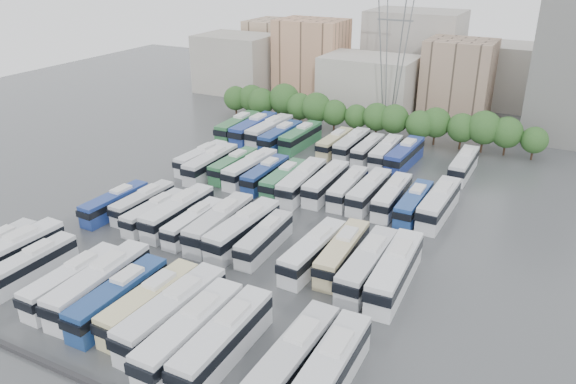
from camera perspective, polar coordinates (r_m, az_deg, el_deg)
The scene contains 53 objects.
ground at distance 75.82m, azimuth -3.35°, elevation -3.01°, with size 220.00×220.00×0.00m, color #424447.
parapet at distance 54.77m, azimuth -21.99°, elevation -16.48°, with size 56.00×0.50×0.50m, color #2D2D30.
tree_line at distance 110.53m, azimuth 7.36°, elevation 7.91°, with size 64.87×7.68×8.18m.
city_buildings at distance 139.07m, azimuth 9.39°, elevation 12.58°, with size 102.00×35.00×20.00m.
apartment_tower at distance 117.80m, azimuth 27.01°, elevation 10.92°, with size 14.00×14.00×26.00m, color silver.
electricity_pylon at distance 113.92m, azimuth 10.74°, elevation 15.57°, with size 9.00×6.91×33.83m.
bus_r0_s1 at distance 71.37m, azimuth -26.32°, elevation -5.65°, with size 3.39×13.21×4.11m.
bus_r0_s2 at distance 68.61m, azimuth -24.71°, elevation -6.77°, with size 2.68×11.47×3.59m.
bus_r0_s4 at distance 63.80m, azimuth -21.05°, elevation -8.39°, with size 2.64×11.99×3.76m.
bus_r0_s5 at distance 61.88m, azimuth -18.60°, elevation -8.82°, with size 3.57×13.54×4.21m.
bus_r0_s6 at distance 59.42m, azimuth -16.82°, elevation -10.19°, with size 2.83×12.50×3.91m.
bus_r0_s7 at distance 57.85m, azimuth -13.81°, elevation -10.83°, with size 3.13×12.51×3.90m.
bus_r0_s8 at distance 55.67m, azimuth -11.65°, elevation -11.90°, with size 3.48×13.73×4.28m.
bus_r0_s9 at distance 52.95m, azimuth -9.84°, elevation -13.84°, with size 2.97×13.57×4.26m.
bus_r0_s10 at distance 51.77m, azimuth -6.54°, elevation -14.69°, with size 2.98×13.23×4.15m.
bus_r0_s12 at distance 49.50m, azimuth 0.52°, elevation -16.61°, with size 3.11×13.24×4.14m.
bus_r0_s13 at distance 48.41m, azimuth 4.16°, elevation -17.78°, with size 3.14×13.32×4.16m.
bus_r1_s1 at distance 80.60m, azimuth -17.17°, elevation -1.07°, with size 2.85×11.14×3.47m.
bus_r1_s2 at distance 79.86m, azimuth -14.51°, elevation -1.01°, with size 2.69×10.86×3.39m.
bus_r1_s3 at distance 76.48m, azimuth -13.35°, elevation -2.01°, with size 2.70×10.98×3.42m.
bus_r1_s4 at distance 75.33m, azimuth -11.09°, elevation -1.98°, with size 2.89×12.70×3.98m.
bus_r1_s5 at distance 72.77m, azimuth -9.57°, elevation -3.07°, with size 2.45×10.83×3.39m.
bus_r1_s6 at distance 71.40m, azimuth -6.96°, elevation -3.15°, with size 3.35×13.10×4.08m.
bus_r1_s7 at distance 69.53m, azimuth -4.56°, elevation -3.79°, with size 3.39×13.27×4.13m.
bus_r1_s8 at distance 67.98m, azimuth -2.40°, elevation -4.71°, with size 2.82×11.22×3.50m.
bus_r1_s10 at distance 64.92m, azimuth 2.58°, elevation -6.00°, with size 3.26×12.43×3.87m.
bus_r1_s11 at distance 64.91m, azimuth 5.55°, elevation -6.13°, with size 3.16×12.26×3.82m.
bus_r1_s12 at distance 62.63m, azimuth 8.09°, elevation -7.31°, with size 2.94×13.20×4.14m.
bus_r1_s13 at distance 61.86m, azimuth 10.83°, elevation -7.86°, with size 3.57×13.79×4.29m.
bus_r2_s1 at distance 94.35m, azimuth -8.76°, elevation 3.44°, with size 3.08×11.68×3.63m.
bus_r2_s2 at distance 91.33m, azimuth -7.84°, elevation 2.91°, with size 2.96×12.60×3.94m.
bus_r2_s3 at distance 90.71m, azimuth -5.57°, elevation 2.74°, with size 2.58×11.29×3.53m.
bus_r2_s4 at distance 88.65m, azimuth -3.84°, elevation 2.40°, with size 3.22×12.43×3.87m.
bus_r2_s5 at distance 86.65m, azimuth -2.30°, elevation 1.83°, with size 2.61×11.50×3.60m.
bus_r2_s6 at distance 84.66m, azimuth -0.43°, elevation 1.32°, with size 2.81×11.65×3.64m.
bus_r2_s7 at distance 83.28m, azimuth 1.41°, elevation 1.08°, with size 3.50×13.15×4.08m.
bus_r2_s8 at distance 83.29m, azimuth 3.89°, elevation 0.95°, with size 2.89×12.34×3.86m.
bus_r2_s9 at distance 82.18m, azimuth 6.11°, elevation 0.45°, with size 2.91×11.56×3.60m.
bus_r2_s10 at distance 81.17m, azimuth 8.24°, elevation 0.10°, with size 2.75×12.11×3.79m.
bus_r2_s11 at distance 80.15m, azimuth 10.52°, elevation -0.41°, with size 2.80×11.90×3.72m.
bus_r2_s12 at distance 78.66m, azimuth 12.67°, elevation -1.12°, with size 2.51×11.50×3.61m.
bus_r2_s13 at distance 78.88m, azimuth 15.08°, elevation -1.12°, with size 3.14×13.13×4.10m.
bus_r3_s0 at distance 109.56m, azimuth -5.11°, elevation 6.63°, with size 3.26×13.15×4.10m.
bus_r3_s1 at distance 107.74m, azimuth -3.50°, elevation 6.44°, with size 3.09×13.72×4.30m.
bus_r3_s2 at distance 106.53m, azimuth -1.88°, elevation 6.24°, with size 3.36×13.45×4.19m.
bus_r3_s3 at distance 103.54m, azimuth -0.75°, elevation 5.65°, with size 2.92×12.56×3.93m.
bus_r3_s4 at distance 103.39m, azimuth 1.30°, elevation 5.61°, with size 3.08×12.47×3.89m.
bus_r3_s6 at distance 101.19m, azimuth 4.77°, elevation 5.02°, with size 2.68×11.29×3.53m.
bus_r3_s7 at distance 100.21m, azimuth 6.50°, elevation 4.82°, with size 2.62×11.98×3.76m.
bus_r3_s8 at distance 98.60m, azimuth 8.13°, elevation 4.33°, with size 2.49×11.08×3.47m.
bus_r3_s9 at distance 97.13m, azimuth 9.90°, elevation 4.00°, with size 2.91×12.08×3.77m.
bus_r3_s10 at distance 95.98m, azimuth 11.76°, elevation 3.69°, with size 3.32×12.95×4.03m.
bus_r3_s13 at distance 94.54m, azimuth 17.43°, elevation 2.68°, with size 2.64×11.94×3.74m.
Camera 1 is at (35.15, -57.90, 34.09)m, focal length 35.00 mm.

